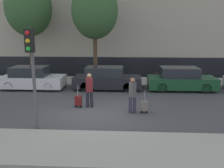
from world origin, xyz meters
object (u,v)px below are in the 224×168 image
Objects in this scene: parked_bicycle at (162,75)px; bare_tree_down_street at (95,11)px; pedestrian_right at (133,93)px; traffic_light at (31,60)px; parked_car_1 at (107,79)px; trolley_left at (78,100)px; parked_car_0 at (32,79)px; parked_car_2 at (181,80)px; trolley_right at (144,106)px; pedestrian_left at (89,88)px; bare_tree_near_crossing at (28,8)px.

parked_bicycle is 6.68m from bare_tree_down_street.
traffic_light is at bearing 30.54° from pedestrian_right.
parked_car_1 is at bearing 73.38° from traffic_light.
trolley_left is 0.69× the size of pedestrian_right.
bare_tree_down_street reaches higher than trolley_left.
bare_tree_down_street reaches higher than parked_car_0.
trolley_left is 2.77m from pedestrian_right.
parked_car_2 is at bearing -125.44° from pedestrian_right.
parked_car_1 is at bearing -60.46° from bare_tree_down_street.
parked_car_2 is at bearing 61.22° from trolley_right.
pedestrian_right reaches higher than trolley_left.
trolley_right is (2.63, -0.75, -0.62)m from pedestrian_left.
bare_tree_down_street is at bearing 24.52° from parked_car_0.
parked_car_1 is 2.61× the size of pedestrian_right.
bare_tree_near_crossing is at bearing 110.08° from parked_car_0.
trolley_right is (2.11, -4.68, -0.34)m from parked_car_1.
trolley_right is (6.92, -4.51, -0.34)m from parked_car_0.
trolley_right is at bearing -118.78° from parked_car_2.
parked_car_2 is 2.37× the size of parked_bicycle.
parked_bicycle is 10.80m from bare_tree_near_crossing.
trolley_left is at bearing -179.94° from pedestrian_left.
trolley_right reaches higher than parked_bicycle.
parked_car_1 reaches higher than trolley_right.
parked_car_0 is 2.28× the size of parked_bicycle.
parked_bicycle is at bearing 76.30° from trolley_right.
trolley_right is at bearing 179.93° from pedestrian_right.
trolley_right is at bearing -103.70° from parked_bicycle.
parked_car_1 is 3.89× the size of trolley_right.
trolley_right is 7.55m from parked_bicycle.
bare_tree_near_crossing is (-10.48, 2.41, 4.61)m from parked_car_2.
pedestrian_right is at bearing -44.27° from bare_tree_near_crossing.
trolley_left is 0.16× the size of bare_tree_down_street.
traffic_light reaches higher than pedestrian_right.
bare_tree_down_street is (-2.47, 6.31, 4.08)m from pedestrian_right.
trolley_left is 1.03× the size of trolley_right.
parked_car_2 is at bearing -15.59° from bare_tree_down_street.
parked_car_0 is at bearing 134.32° from trolley_left.
parked_car_2 is 2.74m from parked_bicycle.
traffic_light is 9.02m from bare_tree_down_street.
pedestrian_left is at bearing 164.06° from trolley_right.
pedestrian_left is 0.45× the size of traffic_light.
parked_bicycle is at bearing 53.33° from trolley_left.
parked_car_0 is at bearing 146.92° from trolley_right.
parked_car_2 is (9.52, 0.21, 0.00)m from parked_car_0.
trolley_left is 3.24m from trolley_right.
parked_car_2 is 6.57m from pedestrian_left.
pedestrian_right is 7.91m from bare_tree_down_street.
pedestrian_right is (2.08, -0.77, -0.03)m from pedestrian_left.
traffic_light reaches higher than parked_bicycle.
bare_tree_near_crossing is at bearing -46.16° from pedestrian_right.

